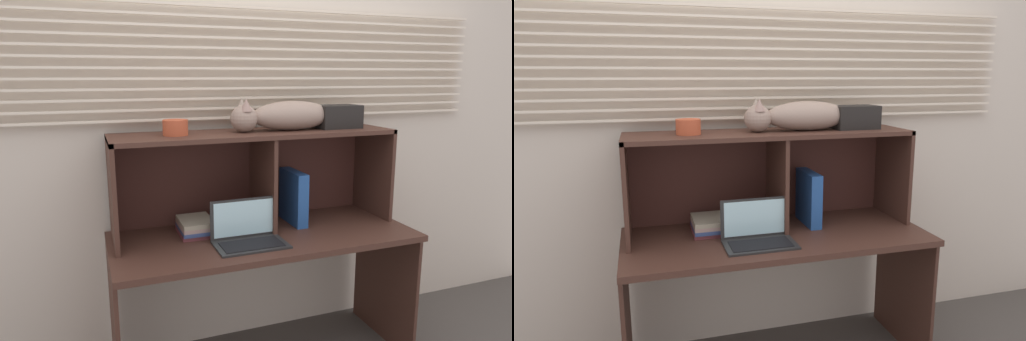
# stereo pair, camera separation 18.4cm
# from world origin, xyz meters

# --- Properties ---
(back_panel_with_blinds) EXTENTS (4.40, 0.08, 2.50)m
(back_panel_with_blinds) POSITION_xyz_m (0.00, 0.55, 1.26)
(back_panel_with_blinds) COLOR beige
(back_panel_with_blinds) RESTS_ON ground
(desk) EXTENTS (1.49, 0.62, 0.72)m
(desk) POSITION_xyz_m (0.00, 0.20, 0.58)
(desk) COLOR #44281F
(desk) RESTS_ON ground
(hutch_shelf_unit) EXTENTS (1.43, 0.37, 0.50)m
(hutch_shelf_unit) POSITION_xyz_m (0.00, 0.35, 1.06)
(hutch_shelf_unit) COLOR #44281F
(hutch_shelf_unit) RESTS_ON desk
(cat) EXTENTS (0.72, 0.17, 0.17)m
(cat) POSITION_xyz_m (0.16, 0.32, 1.29)
(cat) COLOR gray
(cat) RESTS_ON hutch_shelf_unit
(laptop) EXTENTS (0.33, 0.20, 0.20)m
(laptop) POSITION_xyz_m (-0.12, 0.10, 0.76)
(laptop) COLOR #262626
(laptop) RESTS_ON desk
(binder_upright) EXTENTS (0.06, 0.24, 0.28)m
(binder_upright) POSITION_xyz_m (0.21, 0.32, 0.86)
(binder_upright) COLOR #224E96
(binder_upright) RESTS_ON desk
(book_stack) EXTENTS (0.16, 0.22, 0.08)m
(book_stack) POSITION_xyz_m (-0.32, 0.32, 0.76)
(book_stack) COLOR brown
(book_stack) RESTS_ON desk
(small_basket) EXTENTS (0.12, 0.12, 0.07)m
(small_basket) POSITION_xyz_m (-0.40, 0.32, 1.25)
(small_basket) COLOR #BC4D2E
(small_basket) RESTS_ON hutch_shelf_unit
(storage_box) EXTENTS (0.23, 0.15, 0.12)m
(storage_box) POSITION_xyz_m (0.46, 0.32, 1.27)
(storage_box) COLOR black
(storage_box) RESTS_ON hutch_shelf_unit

